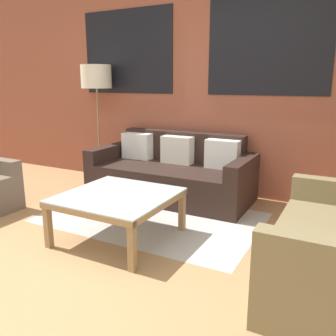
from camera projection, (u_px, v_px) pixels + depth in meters
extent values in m
plane|color=#AD7F51|center=(61.00, 266.00, 2.79)|extent=(16.00, 16.00, 0.00)
cube|color=brown|center=(192.00, 82.00, 4.55)|extent=(8.40, 0.08, 2.80)
cube|color=black|center=(127.00, 52.00, 4.85)|extent=(1.40, 0.01, 1.10)
cube|color=black|center=(268.00, 45.00, 3.98)|extent=(1.40, 0.01, 1.10)
cube|color=#BCB7B2|center=(152.00, 217.00, 3.78)|extent=(2.23, 1.42, 0.00)
cube|color=black|center=(167.00, 184.00, 4.31)|extent=(1.65, 0.72, 0.40)
cube|color=black|center=(183.00, 161.00, 4.65)|extent=(1.65, 0.16, 0.78)
cube|color=black|center=(110.00, 167.00, 4.77)|extent=(0.16, 0.88, 0.58)
cube|color=black|center=(242.00, 185.00, 3.95)|extent=(0.16, 0.88, 0.58)
cube|color=white|center=(137.00, 146.00, 4.74)|extent=(0.40, 0.16, 0.34)
cube|color=silver|center=(177.00, 150.00, 4.47)|extent=(0.40, 0.16, 0.34)
cube|color=white|center=(222.00, 154.00, 4.20)|extent=(0.40, 0.16, 0.34)
cube|color=olive|center=(321.00, 258.00, 2.47)|extent=(0.64, 1.14, 0.42)
cube|color=olive|center=(328.00, 296.00, 1.87)|extent=(0.80, 0.14, 0.62)
cube|color=silver|center=(118.00, 195.00, 3.18)|extent=(0.94, 0.94, 0.01)
cube|color=#99754C|center=(85.00, 214.00, 2.80)|extent=(0.94, 0.05, 0.05)
cube|color=#99754C|center=(144.00, 186.00, 3.57)|extent=(0.94, 0.05, 0.05)
cube|color=#99754C|center=(80.00, 191.00, 3.39)|extent=(0.05, 0.94, 0.05)
cube|color=#99754C|center=(161.00, 206.00, 2.98)|extent=(0.05, 0.94, 0.05)
cube|color=#99754C|center=(48.00, 225.00, 3.05)|extent=(0.06, 0.05, 0.41)
cube|color=#99754C|center=(132.00, 246.00, 2.66)|extent=(0.05, 0.05, 0.41)
cube|color=#99754C|center=(109.00, 197.00, 3.80)|extent=(0.06, 0.06, 0.41)
cube|color=#99754C|center=(182.00, 210.00, 3.40)|extent=(0.05, 0.06, 0.41)
cylinder|color=olive|center=(101.00, 179.00, 5.21)|extent=(0.28, 0.28, 0.02)
cylinder|color=olive|center=(99.00, 135.00, 5.05)|extent=(0.03, 0.03, 1.30)
cylinder|color=beige|center=(96.00, 77.00, 4.86)|extent=(0.42, 0.42, 0.31)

